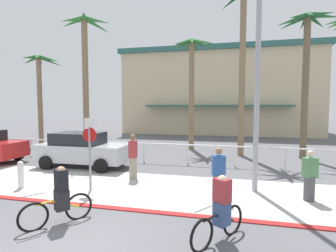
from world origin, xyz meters
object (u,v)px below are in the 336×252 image
object	(u,v)px
palm_tree_5	(306,49)
pedestrian_0	(133,158)
palm_tree_2	(85,55)
palm_tree_4	(243,34)
streetlight_curb	(258,66)
car_silver_1	(82,149)
stop_sign_bike_lane	(90,143)
palm_tree_3	(192,64)
palm_tree_1	(40,79)
pedestrian_2	(310,178)
bollard_0	(21,174)
pedestrian_1	(218,176)
cyclist_black_0	(221,210)
cyclist_yellow_1	(60,197)

from	to	relation	value
palm_tree_5	pedestrian_0	world-z (taller)	palm_tree_5
palm_tree_2	palm_tree_4	world-z (taller)	palm_tree_4
streetlight_curb	pedestrian_0	bearing A→B (deg)	170.80
pedestrian_0	car_silver_1	bearing A→B (deg)	155.93
stop_sign_bike_lane	palm_tree_3	world-z (taller)	palm_tree_3
streetlight_curb	palm_tree_1	distance (m)	17.20
stop_sign_bike_lane	streetlight_curb	bearing A→B (deg)	10.20
palm_tree_2	pedestrian_2	bearing A→B (deg)	-27.60
palm_tree_4	palm_tree_5	world-z (taller)	palm_tree_4
bollard_0	pedestrian_1	world-z (taller)	pedestrian_1
bollard_0	car_silver_1	world-z (taller)	car_silver_1
pedestrian_1	bollard_0	bearing A→B (deg)	-176.41
bollard_0	streetlight_curb	world-z (taller)	streetlight_curb
cyclist_black_0	palm_tree_4	bearing A→B (deg)	86.21
stop_sign_bike_lane	bollard_0	world-z (taller)	stop_sign_bike_lane
pedestrian_0	palm_tree_3	bearing A→B (deg)	81.49
stop_sign_bike_lane	car_silver_1	distance (m)	3.99
car_silver_1	pedestrian_0	distance (m)	3.47
pedestrian_0	palm_tree_4	bearing A→B (deg)	55.29
palm_tree_2	palm_tree_3	distance (m)	6.83
car_silver_1	cyclist_black_0	world-z (taller)	car_silver_1
palm_tree_2	palm_tree_4	distance (m)	9.41
bollard_0	pedestrian_2	distance (m)	9.82
palm_tree_5	pedestrian_2	distance (m)	9.24
pedestrian_0	pedestrian_2	distance (m)	6.38
palm_tree_3	palm_tree_1	bearing A→B (deg)	-178.03
palm_tree_1	palm_tree_4	xyz separation A→B (m)	(14.73, -1.20, 2.15)
stop_sign_bike_lane	cyclist_yellow_1	xyz separation A→B (m)	(0.63, -2.59, -0.98)
bollard_0	car_silver_1	xyz separation A→B (m)	(0.32, 3.55, 0.35)
palm_tree_2	pedestrian_0	world-z (taller)	palm_tree_2
pedestrian_0	pedestrian_2	bearing A→B (deg)	-10.07
palm_tree_1	cyclist_black_0	xyz separation A→B (m)	(14.03, -11.82, -4.32)
palm_tree_5	pedestrian_1	bearing A→B (deg)	-118.26
cyclist_yellow_1	pedestrian_2	world-z (taller)	pedestrian_2
car_silver_1	pedestrian_1	distance (m)	7.37
stop_sign_bike_lane	palm_tree_2	bearing A→B (deg)	121.07
palm_tree_1	palm_tree_4	world-z (taller)	palm_tree_4
palm_tree_2	palm_tree_1	bearing A→B (deg)	152.68
palm_tree_1	palm_tree_2	world-z (taller)	palm_tree_2
bollard_0	palm_tree_1	distance (m)	12.68
palm_tree_1	palm_tree_2	size ratio (longest dim) A/B	0.82
stop_sign_bike_lane	palm_tree_1	bearing A→B (deg)	135.34
pedestrian_1	pedestrian_2	xyz separation A→B (m)	(2.77, 0.58, -0.04)
bollard_0	cyclist_black_0	bearing A→B (deg)	-16.66
bollard_0	pedestrian_0	bearing A→B (deg)	31.48
palm_tree_3	cyclist_yellow_1	distance (m)	13.38
cyclist_yellow_1	palm_tree_3	bearing A→B (deg)	83.17
streetlight_curb	cyclist_yellow_1	xyz separation A→B (m)	(-4.99, -3.60, -3.58)
stop_sign_bike_lane	palm_tree_5	size ratio (longest dim) A/B	0.32
palm_tree_5	pedestrian_1	distance (m)	10.48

